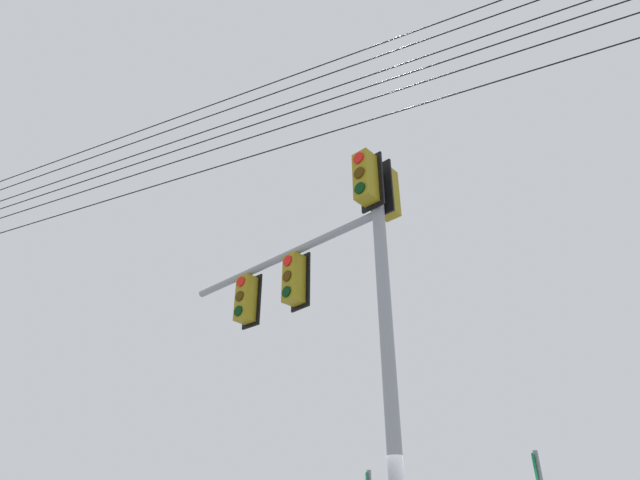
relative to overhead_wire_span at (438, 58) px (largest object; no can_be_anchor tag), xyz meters
name	(u,v)px	position (x,y,z in m)	size (l,w,h in m)	color
signal_mast_assembly	(335,284)	(-2.02, -0.95, -3.91)	(4.78, 1.81, 7.19)	gray
overhead_wire_span	(438,58)	(0.00, 0.00, 0.00)	(24.45, 15.51, 2.46)	black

